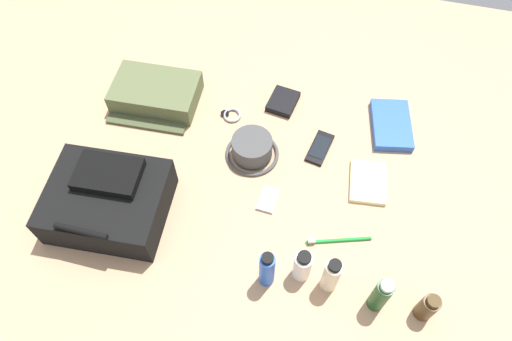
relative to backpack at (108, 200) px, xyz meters
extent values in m
cube|color=tan|center=(-0.39, -0.22, -0.08)|extent=(2.64, 2.02, 0.02)
cube|color=black|center=(0.00, 0.00, 0.00)|extent=(0.35, 0.30, 0.12)
cube|color=black|center=(0.00, -0.05, 0.07)|extent=(0.19, 0.14, 0.03)
cylinder|color=black|center=(0.00, 0.13, 0.07)|extent=(0.15, 0.02, 0.02)
cube|color=#56603D|center=(0.02, -0.44, -0.03)|extent=(0.30, 0.20, 0.08)
cube|color=#454D30|center=(0.02, -0.34, -0.06)|extent=(0.27, 0.08, 0.01)
cylinder|color=#474747|center=(-0.36, -0.30, -0.02)|extent=(0.13, 0.13, 0.07)
torus|color=#474747|center=(-0.36, -0.30, -0.06)|extent=(0.17, 0.17, 0.01)
cylinder|color=#473319|center=(-0.92, 0.08, -0.02)|extent=(0.05, 0.05, 0.10)
cylinder|color=#473319|center=(-0.92, 0.08, 0.04)|extent=(0.03, 0.03, 0.01)
cylinder|color=#19471E|center=(-0.80, 0.09, 0.00)|extent=(0.04, 0.04, 0.14)
cylinder|color=silver|center=(-0.80, 0.09, 0.08)|extent=(0.03, 0.03, 0.01)
cylinder|color=beige|center=(-0.66, 0.07, 0.00)|extent=(0.05, 0.05, 0.14)
cylinder|color=black|center=(-0.66, 0.07, 0.08)|extent=(0.03, 0.03, 0.01)
cylinder|color=white|center=(-0.59, 0.06, -0.01)|extent=(0.05, 0.05, 0.11)
cylinder|color=black|center=(-0.59, 0.06, 0.06)|extent=(0.04, 0.04, 0.01)
cylinder|color=blue|center=(-0.50, 0.10, 0.01)|extent=(0.04, 0.04, 0.15)
cylinder|color=black|center=(-0.50, 0.10, 0.09)|extent=(0.03, 0.03, 0.01)
cube|color=blue|center=(-0.78, -0.52, -0.05)|extent=(0.16, 0.22, 0.03)
cube|color=white|center=(-0.78, -0.52, -0.05)|extent=(0.15, 0.21, 0.02)
cube|color=black|center=(-0.56, -0.37, -0.06)|extent=(0.08, 0.14, 0.01)
cube|color=black|center=(-0.56, -0.37, -0.05)|extent=(0.06, 0.10, 0.00)
cube|color=#B7B7BC|center=(-0.44, -0.15, -0.06)|extent=(0.06, 0.09, 0.01)
cylinder|color=silver|center=(-0.44, -0.16, -0.05)|extent=(0.03, 0.03, 0.00)
torus|color=#99999E|center=(-0.25, -0.43, -0.06)|extent=(0.06, 0.06, 0.01)
cylinder|color=black|center=(-0.22, -0.43, -0.06)|extent=(0.03, 0.03, 0.01)
cylinder|color=#198C33|center=(-0.67, -0.07, -0.06)|extent=(0.18, 0.07, 0.01)
cube|color=white|center=(-0.60, -0.04, -0.05)|extent=(0.02, 0.02, 0.01)
cube|color=black|center=(-0.41, -0.53, -0.05)|extent=(0.11, 0.12, 0.02)
cube|color=beige|center=(-0.73, -0.28, -0.06)|extent=(0.13, 0.16, 0.02)
camera|label=1|loc=(-0.58, 0.53, 1.20)|focal=33.10mm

